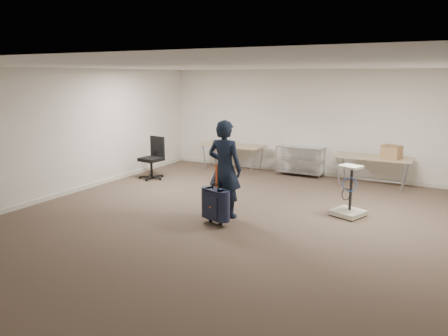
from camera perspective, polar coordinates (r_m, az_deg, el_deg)
The scene contains 10 objects.
ground at distance 8.17m, azimuth 0.22°, elevation -6.86°, with size 9.00×9.00×0.00m, color #423528.
room_shell at distance 9.33m, azimuth 4.25°, elevation -4.13°, with size 8.00×9.00×9.00m.
folding_table_left at distance 12.26m, azimuth 1.14°, elevation 2.81°, with size 1.80×0.75×0.73m.
folding_table_right at distance 11.07m, azimuth 18.89°, elevation 1.16°, with size 1.80×0.75×0.73m.
wire_shelf at distance 11.80m, azimuth 9.92°, elevation 1.10°, with size 1.22×0.47×0.80m.
person at distance 8.17m, azimuth 0.09°, elevation -0.12°, with size 0.67×0.44×1.85m, color black.
suitcase at distance 7.85m, azimuth -1.11°, elevation -4.77°, with size 0.45×0.34×1.10m.
office_chair at distance 11.50m, azimuth -9.29°, elevation 0.26°, with size 0.66×0.66×1.08m.
equipment_cart at distance 8.68m, azimuth 15.95°, elevation -4.39°, with size 0.69×0.69×0.99m.
cardboard_box at distance 10.95m, azimuth 21.05°, elevation 1.98°, with size 0.41×0.31×0.31m, color olive.
Camera 1 is at (3.65, -6.81, 2.64)m, focal length 35.00 mm.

